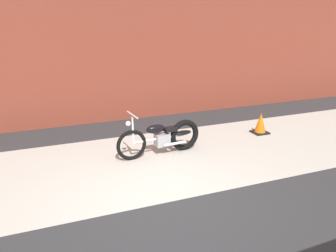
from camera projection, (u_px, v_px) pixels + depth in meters
ground_plane at (169, 202)px, 5.88m from camera, size 80.00×80.00×0.00m
sidewalk_slab at (138, 163)px, 7.42m from camera, size 36.00×3.50×0.01m
brick_building_wall at (99, 42)px, 9.78m from camera, size 36.00×0.50×4.54m
motorcycle_black at (165, 137)px, 7.82m from camera, size 2.01×0.58×1.03m
traffic_cone at (260, 124)px, 9.22m from camera, size 0.40×0.40×0.55m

